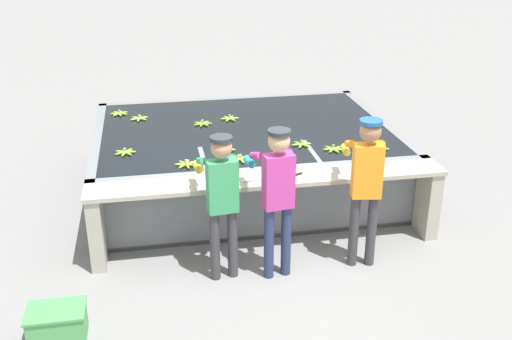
{
  "coord_description": "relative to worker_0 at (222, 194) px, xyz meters",
  "views": [
    {
      "loc": [
        -1.33,
        -5.95,
        3.7
      ],
      "look_at": [
        0.0,
        1.12,
        0.65
      ],
      "focal_mm": 42.0,
      "sensor_mm": 36.0,
      "label": 1
    }
  ],
  "objects": [
    {
      "name": "ground_plane",
      "position": [
        0.63,
        0.27,
        -1.01
      ],
      "size": [
        80.0,
        80.0,
        0.0
      ],
      "primitive_type": "plane",
      "color": "gray",
      "rests_on": "ground"
    },
    {
      "name": "wash_tank",
      "position": [
        0.63,
        2.3,
        -0.55
      ],
      "size": [
        4.2,
        3.18,
        0.93
      ],
      "color": "gray",
      "rests_on": "ground"
    },
    {
      "name": "work_ledge",
      "position": [
        0.63,
        0.49,
        -0.36
      ],
      "size": [
        4.2,
        0.45,
        0.93
      ],
      "color": "#A8A393",
      "rests_on": "ground"
    },
    {
      "name": "worker_0",
      "position": [
        0.0,
        0.0,
        0.0
      ],
      "size": [
        0.45,
        0.73,
        1.66
      ],
      "color": "#38383D",
      "rests_on": "ground"
    },
    {
      "name": "worker_1",
      "position": [
        0.58,
        -0.08,
        0.04
      ],
      "size": [
        0.47,
        0.74,
        1.72
      ],
      "color": "navy",
      "rests_on": "ground"
    },
    {
      "name": "worker_2",
      "position": [
        1.59,
        -0.03,
        0.06
      ],
      "size": [
        0.48,
        0.75,
        1.75
      ],
      "color": "#38383D",
      "rests_on": "ground"
    },
    {
      "name": "banana_bunch_floating_0",
      "position": [
        2.19,
        1.12,
        -0.06
      ],
      "size": [
        0.28,
        0.27,
        0.08
      ],
      "color": "#7FAD33",
      "rests_on": "wash_tank"
    },
    {
      "name": "banana_bunch_floating_1",
      "position": [
        -0.84,
        2.95,
        -0.06
      ],
      "size": [
        0.28,
        0.28,
        0.08
      ],
      "color": "#9EC642",
      "rests_on": "wash_tank"
    },
    {
      "name": "banana_bunch_floating_2",
      "position": [
        -1.03,
        1.58,
        -0.06
      ],
      "size": [
        0.28,
        0.28,
        0.08
      ],
      "color": "#8CB738",
      "rests_on": "wash_tank"
    },
    {
      "name": "banana_bunch_floating_3",
      "position": [
        0.23,
        1.43,
        -0.06
      ],
      "size": [
        0.28,
        0.28,
        0.08
      ],
      "color": "#7FAD33",
      "rests_on": "wash_tank"
    },
    {
      "name": "banana_bunch_floating_4",
      "position": [
        -1.14,
        3.25,
        -0.06
      ],
      "size": [
        0.27,
        0.28,
        0.08
      ],
      "color": "#93BC3D",
      "rests_on": "wash_tank"
    },
    {
      "name": "banana_bunch_floating_5",
      "position": [
        0.38,
        1.09,
        -0.06
      ],
      "size": [
        0.27,
        0.28,
        0.08
      ],
      "color": "#93BC3D",
      "rests_on": "wash_tank"
    },
    {
      "name": "banana_bunch_floating_6",
      "position": [
        0.06,
        2.54,
        -0.06
      ],
      "size": [
        0.28,
        0.28,
        0.08
      ],
      "color": "#7FAD33",
      "rests_on": "wash_tank"
    },
    {
      "name": "banana_bunch_floating_7",
      "position": [
        0.48,
        2.7,
        -0.06
      ],
      "size": [
        0.28,
        0.26,
        0.08
      ],
      "color": "#93BC3D",
      "rests_on": "wash_tank"
    },
    {
      "name": "banana_bunch_floating_8",
      "position": [
        -0.3,
        1.04,
        -0.06
      ],
      "size": [
        0.28,
        0.28,
        0.08
      ],
      "color": "#93BC3D",
      "rests_on": "wash_tank"
    },
    {
      "name": "banana_bunch_floating_9",
      "position": [
        1.25,
        1.45,
        -0.06
      ],
      "size": [
        0.28,
        0.27,
        0.08
      ],
      "color": "#75A333",
      "rests_on": "wash_tank"
    },
    {
      "name": "banana_bunch_floating_10",
      "position": [
        1.61,
        1.21,
        -0.06
      ],
      "size": [
        0.27,
        0.28,
        0.08
      ],
      "color": "#7FAD33",
      "rests_on": "wash_tank"
    },
    {
      "name": "knife_0",
      "position": [
        0.27,
        0.41,
        -0.07
      ],
      "size": [
        0.35,
        0.1,
        0.02
      ],
      "color": "silver",
      "rests_on": "work_ledge"
    },
    {
      "name": "knife_1",
      "position": [
        1.03,
        0.54,
        -0.07
      ],
      "size": [
        0.33,
        0.18,
        0.02
      ],
      "color": "silver",
      "rests_on": "work_ledge"
    },
    {
      "name": "crate",
      "position": [
        -1.69,
        -0.79,
        -0.84
      ],
      "size": [
        0.55,
        0.39,
        0.32
      ],
      "color": "#4C9E56",
      "rests_on": "ground"
    }
  ]
}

